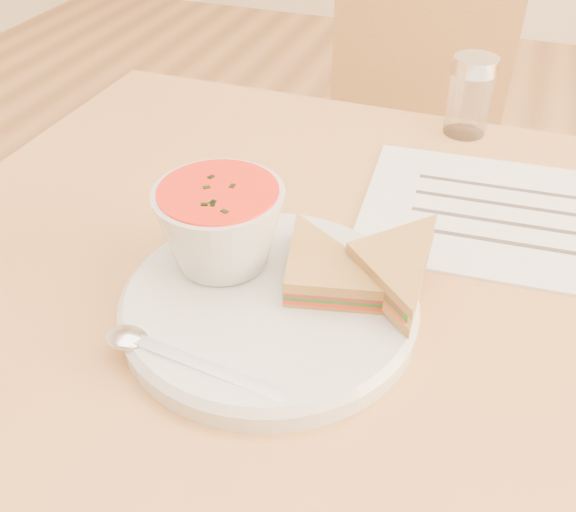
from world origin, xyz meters
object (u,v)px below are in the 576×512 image
at_px(soup_bowl, 221,229).
at_px(condiment_shaker, 470,96).
at_px(chair_far, 413,209).
at_px(plate, 269,305).
at_px(dining_table, 373,499).

bearing_deg(soup_bowl, condiment_shaker, 65.77).
distance_m(chair_far, plate, 0.82).
relative_size(dining_table, condiment_shaker, 10.12).
height_order(chair_far, condiment_shaker, condiment_shaker).
height_order(dining_table, plate, plate).
xyz_separation_m(dining_table, chair_far, (-0.08, 0.64, 0.03)).
distance_m(soup_bowl, condiment_shaker, 0.41).
xyz_separation_m(chair_far, condiment_shaker, (0.09, -0.33, 0.40)).
bearing_deg(chair_far, plate, 72.54).
relative_size(plate, condiment_shaker, 2.59).
distance_m(chair_far, condiment_shaker, 0.52).
xyz_separation_m(dining_table, soup_bowl, (-0.16, -0.06, 0.43)).
distance_m(dining_table, soup_bowl, 0.46).
bearing_deg(condiment_shaker, soup_bowl, -114.23).
xyz_separation_m(dining_table, plate, (-0.10, -0.09, 0.38)).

